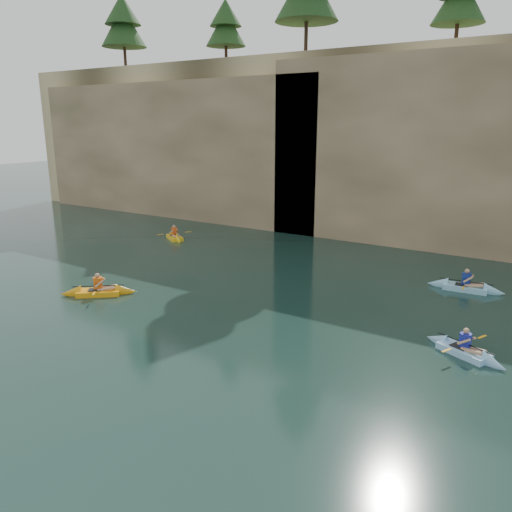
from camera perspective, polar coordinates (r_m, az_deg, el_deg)
The scene contains 10 objects.
ground at distance 12.41m, azimuth -9.09°, elevation -20.82°, with size 160.00×160.00×0.00m, color black.
cliff at distance 38.02m, azimuth 22.62°, elevation 12.07°, with size 70.00×16.00×12.00m, color tan.
cliff_slab_west at distance 40.31m, azimuth -9.56°, elevation 12.07°, with size 26.00×2.40×10.56m, color tan.
cliff_slab_center at distance 30.41m, azimuth 23.71°, elevation 10.92°, with size 24.00×2.40×11.40m, color tan.
sea_cave_west at distance 38.81m, azimuth -7.77°, elevation 7.16°, with size 4.50×1.00×4.00m, color black.
sea_cave_center at distance 31.78m, azimuth 12.02°, elevation 4.51°, with size 3.50×1.00×3.20m, color black.
kayaker_orange at distance 22.65m, azimuth -17.54°, elevation -3.90°, with size 2.93×2.60×1.22m.
kayaker_ltblue_near at distance 17.61m, azimuth 22.68°, elevation -9.94°, with size 2.91×2.09×1.14m.
kayaker_yellow at distance 32.29m, azimuth -9.30°, elevation 2.16°, with size 2.70×2.08×1.13m.
kayaker_ltblue_mid at distance 24.04m, azimuth 22.80°, elevation -3.30°, with size 3.29×2.43×1.24m.
Camera 1 is at (6.88, -7.37, 7.23)m, focal length 35.00 mm.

